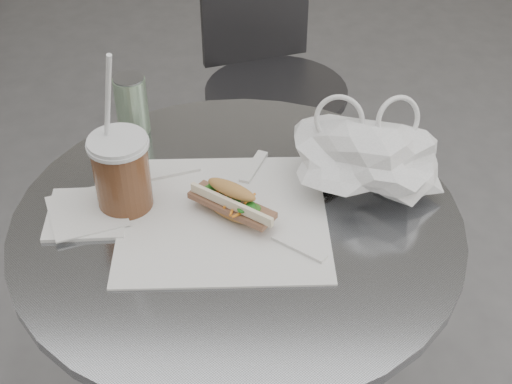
{
  "coord_description": "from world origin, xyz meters",
  "views": [
    {
      "loc": [
        0.05,
        -0.71,
        1.52
      ],
      "look_at": [
        0.03,
        0.21,
        0.79
      ],
      "focal_mm": 50.0,
      "sensor_mm": 36.0,
      "label": 1
    }
  ],
  "objects_px": {
    "chair_far": "(271,124)",
    "drink_can": "(132,105)",
    "iced_coffee": "(122,172)",
    "cafe_table": "(239,325)",
    "banh_mi": "(232,202)",
    "sunglasses": "(351,170)"
  },
  "relations": [
    {
      "from": "iced_coffee",
      "to": "drink_can",
      "type": "relative_size",
      "value": 2.5
    },
    {
      "from": "sunglasses",
      "to": "cafe_table",
      "type": "bearing_deg",
      "value": 170.35
    },
    {
      "from": "sunglasses",
      "to": "drink_can",
      "type": "xyz_separation_m",
      "value": [
        -0.41,
        0.15,
        0.04
      ]
    },
    {
      "from": "chair_far",
      "to": "sunglasses",
      "type": "relative_size",
      "value": 6.92
    },
    {
      "from": "chair_far",
      "to": "drink_can",
      "type": "distance_m",
      "value": 0.82
    },
    {
      "from": "chair_far",
      "to": "iced_coffee",
      "type": "bearing_deg",
      "value": 54.63
    },
    {
      "from": "cafe_table",
      "to": "banh_mi",
      "type": "distance_m",
      "value": 0.31
    },
    {
      "from": "banh_mi",
      "to": "chair_far",
      "type": "bearing_deg",
      "value": 119.34
    },
    {
      "from": "cafe_table",
      "to": "drink_can",
      "type": "bearing_deg",
      "value": 129.38
    },
    {
      "from": "banh_mi",
      "to": "sunglasses",
      "type": "distance_m",
      "value": 0.23
    },
    {
      "from": "drink_can",
      "to": "banh_mi",
      "type": "bearing_deg",
      "value": -51.7
    },
    {
      "from": "chair_far",
      "to": "iced_coffee",
      "type": "height_order",
      "value": "iced_coffee"
    },
    {
      "from": "banh_mi",
      "to": "iced_coffee",
      "type": "bearing_deg",
      "value": -154.99
    },
    {
      "from": "chair_far",
      "to": "drink_can",
      "type": "xyz_separation_m",
      "value": [
        -0.27,
        -0.63,
        0.45
      ]
    },
    {
      "from": "sunglasses",
      "to": "chair_far",
      "type": "bearing_deg",
      "value": 62.12
    },
    {
      "from": "chair_far",
      "to": "drink_can",
      "type": "relative_size",
      "value": 6.49
    },
    {
      "from": "chair_far",
      "to": "banh_mi",
      "type": "xyz_separation_m",
      "value": [
        -0.07,
        -0.88,
        0.43
      ]
    },
    {
      "from": "banh_mi",
      "to": "sunglasses",
      "type": "relative_size",
      "value": 1.76
    },
    {
      "from": "cafe_table",
      "to": "banh_mi",
      "type": "bearing_deg",
      "value": 178.84
    },
    {
      "from": "banh_mi",
      "to": "iced_coffee",
      "type": "relative_size",
      "value": 0.66
    },
    {
      "from": "iced_coffee",
      "to": "sunglasses",
      "type": "height_order",
      "value": "iced_coffee"
    },
    {
      "from": "chair_far",
      "to": "iced_coffee",
      "type": "xyz_separation_m",
      "value": [
        -0.25,
        -0.86,
        0.47
      ]
    }
  ]
}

